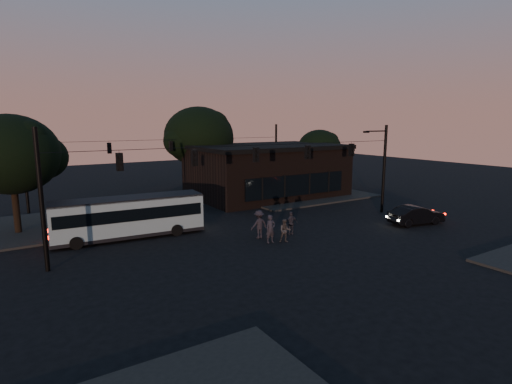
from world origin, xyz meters
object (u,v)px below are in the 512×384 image
car (416,215)px  pedestrian_a (271,229)px  building (267,170)px  bus (129,215)px  pedestrian_d (259,224)px  pedestrian_c (291,223)px  pedestrian_b (285,231)px

car → pedestrian_a: 12.27m
building → pedestrian_a: building is taller
building → bus: bearing=-154.2°
building → pedestrian_d: 15.96m
pedestrian_a → car: bearing=-7.8°
building → pedestrian_c: bearing=-117.6°
bus → pedestrian_d: 8.77m
bus → pedestrian_b: (8.24, -6.50, -0.78)m
building → pedestrian_d: size_ratio=8.08×
bus → pedestrian_d: bearing=-28.8°
bus → pedestrian_c: 11.04m
car → pedestrian_d: 12.61m
building → bus: building is taller
bus → car: bus is taller
car → pedestrian_d: bearing=85.9°
pedestrian_a → pedestrian_d: bearing=94.3°
bus → car: bearing=-18.4°
car → building: bearing=21.4°
car → pedestrian_b: (-11.24, 1.66, 0.05)m
pedestrian_d → building: bearing=-127.6°
pedestrian_c → pedestrian_d: 2.39m
pedestrian_c → pedestrian_b: bearing=49.6°
building → bus: (-16.64, -8.06, -1.15)m
car → pedestrian_a: size_ratio=2.38×
pedestrian_b → pedestrian_c: (1.43, 1.23, 0.04)m
pedestrian_b → building: bearing=89.8°
bus → pedestrian_a: 9.59m
building → car: building is taller
building → car: size_ratio=3.51×
bus → pedestrian_b: size_ratio=6.48×
bus → pedestrian_b: bearing=-34.0°
pedestrian_b → bus: bearing=171.5°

